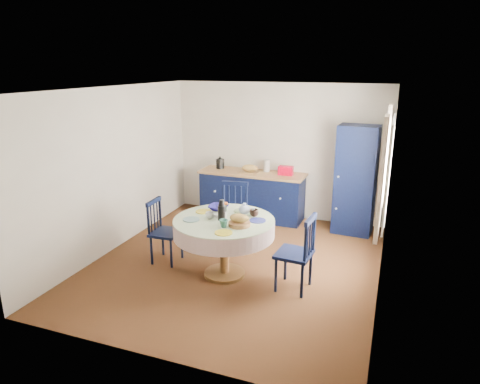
% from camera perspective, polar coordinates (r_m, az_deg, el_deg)
% --- Properties ---
extents(floor, '(4.50, 4.50, 0.00)m').
position_cam_1_polar(floor, '(6.37, -0.54, -9.46)').
color(floor, black).
rests_on(floor, ground).
extents(ceiling, '(4.50, 4.50, 0.00)m').
position_cam_1_polar(ceiling, '(5.73, -0.61, 13.60)').
color(ceiling, white).
rests_on(ceiling, wall_back).
extents(wall_back, '(4.00, 0.02, 2.50)m').
position_cam_1_polar(wall_back, '(8.02, 5.14, 5.42)').
color(wall_back, white).
rests_on(wall_back, floor).
extents(wall_left, '(0.02, 4.50, 2.50)m').
position_cam_1_polar(wall_left, '(6.87, -16.40, 2.90)').
color(wall_left, white).
rests_on(wall_left, floor).
extents(wall_right, '(0.02, 4.50, 2.50)m').
position_cam_1_polar(wall_right, '(5.57, 19.05, -0.50)').
color(wall_right, white).
rests_on(wall_right, floor).
extents(window, '(0.10, 1.74, 1.45)m').
position_cam_1_polar(window, '(5.79, 18.94, 2.97)').
color(window, white).
rests_on(window, wall_right).
extents(kitchen_counter, '(1.99, 0.65, 1.12)m').
position_cam_1_polar(kitchen_counter, '(8.06, 1.61, -0.28)').
color(kitchen_counter, black).
rests_on(kitchen_counter, floor).
extents(pantry_cabinet, '(0.68, 0.51, 1.86)m').
position_cam_1_polar(pantry_cabinet, '(7.46, 15.15, 1.52)').
color(pantry_cabinet, black).
rests_on(pantry_cabinet, floor).
extents(dining_table, '(1.36, 1.36, 1.10)m').
position_cam_1_polar(dining_table, '(5.75, -2.08, -4.85)').
color(dining_table, '#533817').
rests_on(dining_table, floor).
extents(chair_left, '(0.41, 0.43, 0.94)m').
position_cam_1_polar(chair_left, '(6.36, -10.16, -5.11)').
color(chair_left, black).
rests_on(chair_left, floor).
extents(chair_far, '(0.52, 0.50, 1.03)m').
position_cam_1_polar(chair_far, '(6.76, -0.92, -3.08)').
color(chair_far, black).
rests_on(chair_far, floor).
extents(chair_right, '(0.47, 0.49, 1.02)m').
position_cam_1_polar(chair_right, '(5.53, 7.67, -8.00)').
color(chair_right, black).
rests_on(chair_right, floor).
extents(mug_a, '(0.11, 0.11, 0.09)m').
position_cam_1_polar(mug_a, '(5.73, -4.08, -3.13)').
color(mug_a, silver).
rests_on(mug_a, dining_table).
extents(mug_b, '(0.11, 0.11, 0.10)m').
position_cam_1_polar(mug_b, '(5.42, -2.21, -4.22)').
color(mug_b, '#34776A').
rests_on(mug_b, dining_table).
extents(mug_c, '(0.12, 0.12, 0.10)m').
position_cam_1_polar(mug_c, '(5.81, 1.90, -2.79)').
color(mug_c, black).
rests_on(mug_c, dining_table).
extents(mug_d, '(0.10, 0.10, 0.09)m').
position_cam_1_polar(mug_d, '(6.09, -2.28, -1.87)').
color(mug_d, silver).
rests_on(mug_d, dining_table).
extents(cobalt_bowl, '(0.28, 0.28, 0.07)m').
position_cam_1_polar(cobalt_bowl, '(6.07, -2.90, -2.10)').
color(cobalt_bowl, navy).
rests_on(cobalt_bowl, dining_table).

